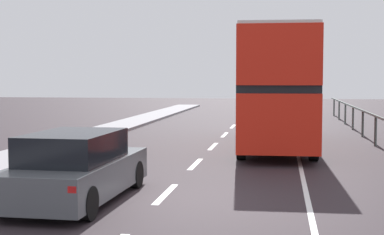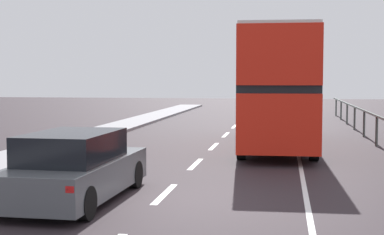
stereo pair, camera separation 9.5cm
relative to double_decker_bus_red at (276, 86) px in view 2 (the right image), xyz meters
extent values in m
cube|color=#2C2328|center=(-2.33, -10.00, -2.34)|extent=(73.39, 120.00, 0.10)
cube|color=silver|center=(-2.33, -9.32, -2.28)|extent=(0.16, 2.30, 0.01)
cube|color=silver|center=(-2.33, -4.81, -2.28)|extent=(0.16, 2.30, 0.01)
cube|color=silver|center=(-2.33, -0.30, -2.28)|extent=(0.16, 2.30, 0.01)
cube|color=silver|center=(-2.33, 4.22, -2.28)|extent=(0.16, 2.30, 0.01)
cube|color=silver|center=(-2.33, 8.73, -2.28)|extent=(0.16, 2.30, 0.01)
cube|color=silver|center=(-2.33, 13.24, -2.28)|extent=(0.16, 2.30, 0.01)
cube|color=silver|center=(-2.33, 17.75, -2.28)|extent=(0.16, 2.30, 0.01)
cube|color=silver|center=(0.80, -1.00, -2.28)|extent=(0.12, 46.00, 0.01)
cylinder|color=#48534E|center=(3.78, 0.75, -1.71)|extent=(0.10, 0.10, 1.15)
cylinder|color=#48534E|center=(3.78, 4.25, -1.71)|extent=(0.10, 0.10, 1.15)
cylinder|color=#48534E|center=(3.78, 7.75, -1.71)|extent=(0.10, 0.10, 1.15)
cylinder|color=#48534E|center=(3.78, 11.25, -1.71)|extent=(0.10, 0.10, 1.15)
cylinder|color=#48534E|center=(3.78, 14.75, -1.71)|extent=(0.10, 0.10, 1.15)
cylinder|color=#48534E|center=(3.78, 18.25, -1.71)|extent=(0.10, 0.10, 1.15)
cube|color=red|center=(0.00, -0.01, -1.04)|extent=(2.77, 10.34, 1.80)
cube|color=black|center=(0.00, -0.01, -0.01)|extent=(2.77, 9.93, 0.24)
cube|color=red|center=(0.00, -0.01, 0.99)|extent=(2.77, 10.34, 1.78)
cube|color=silver|center=(0.00, -0.01, 1.93)|extent=(2.71, 10.14, 0.10)
cube|color=black|center=(-0.15, 5.11, -0.95)|extent=(2.22, 0.10, 1.26)
cube|color=yellow|center=(-0.15, 5.11, 1.44)|extent=(1.48, 0.08, 0.28)
cylinder|color=black|center=(-1.24, 3.70, -1.79)|extent=(0.31, 1.01, 1.00)
cylinder|color=black|center=(1.03, 3.76, -1.79)|extent=(0.31, 1.01, 1.00)
cylinder|color=black|center=(-1.03, -3.58, -1.79)|extent=(0.31, 1.01, 1.00)
cylinder|color=black|center=(1.24, -3.51, -1.79)|extent=(0.31, 1.01, 1.00)
cube|color=#4D5156|center=(-4.03, -10.30, -1.76)|extent=(1.92, 4.63, 0.70)
cube|color=black|center=(-4.03, -10.53, -1.10)|extent=(1.65, 2.56, 0.60)
cube|color=red|center=(-3.29, -12.58, -1.58)|extent=(0.16, 0.06, 0.12)
cylinder|color=black|center=(-4.80, -8.69, -1.97)|extent=(0.22, 0.65, 0.64)
cylinder|color=black|center=(-3.17, -8.73, -1.97)|extent=(0.22, 0.65, 0.64)
cylinder|color=black|center=(-4.89, -11.87, -1.97)|extent=(0.22, 0.65, 0.64)
cylinder|color=black|center=(-3.25, -11.91, -1.97)|extent=(0.22, 0.65, 0.64)
camera|label=1|loc=(0.22, -21.82, 0.33)|focal=53.70mm
camera|label=2|loc=(0.31, -21.81, 0.33)|focal=53.70mm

